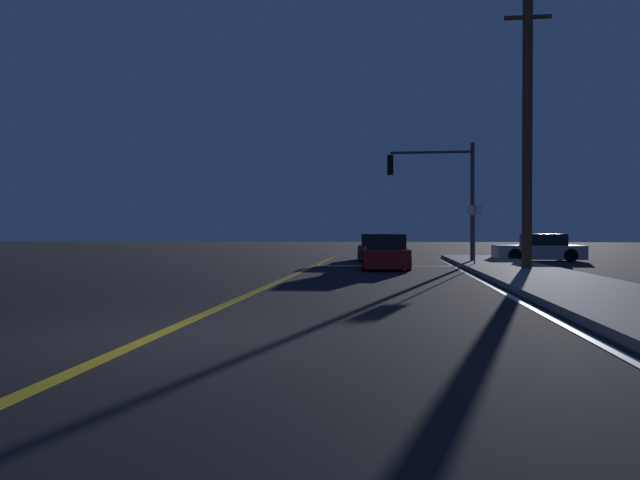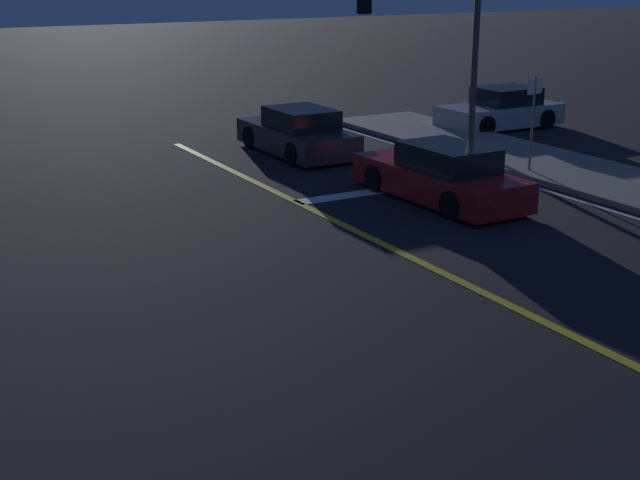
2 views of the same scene
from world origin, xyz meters
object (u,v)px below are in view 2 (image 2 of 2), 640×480
traffic_signal_near_right (435,27)px  street_sign_corner (533,110)px  car_mid_block_red (441,176)px  car_distant_tail_charcoal (298,134)px  car_lead_oncoming_silver (501,110)px

traffic_signal_near_right → street_sign_corner: (1.12, -2.80, -1.92)m
car_mid_block_red → traffic_signal_near_right: (2.41, 3.74, 3.05)m
car_distant_tail_charcoal → car_mid_block_red: 6.30m
car_mid_block_red → street_sign_corner: 3.83m
car_distant_tail_charcoal → traffic_signal_near_right: 4.88m
traffic_signal_near_right → car_distant_tail_charcoal: bearing=-42.1°
traffic_signal_near_right → street_sign_corner: 3.57m
street_sign_corner → car_lead_oncoming_silver: bearing=55.7°
car_distant_tail_charcoal → car_lead_oncoming_silver: 7.89m
car_lead_oncoming_silver → street_sign_corner: bearing=145.1°
car_mid_block_red → car_lead_oncoming_silver: bearing=40.2°
traffic_signal_near_right → car_mid_block_red: bearing=57.2°
car_mid_block_red → street_sign_corner: size_ratio=1.86×
car_distant_tail_charcoal → street_sign_corner: bearing=-53.8°
car_lead_oncoming_silver → car_mid_block_red: 10.03m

